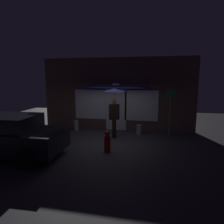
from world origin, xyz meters
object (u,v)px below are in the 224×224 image
Objects in this scene: parked_car at (3,135)px; street_sign_post at (170,110)px; person_with_umbrella at (114,101)px; sidewalk_bollard_2 at (76,125)px; sidewalk_bollard at (139,130)px; fire_hydrant at (107,142)px.

street_sign_post reaches higher than parked_car.
person_with_umbrella is 4.13× the size of sidewalk_bollard_2.
fire_hydrant is (-0.98, -2.71, 0.13)m from sidewalk_bollard.
parked_car is at bearing -161.77° from fire_hydrant.
parked_car is at bearing -139.41° from sidewalk_bollard.
sidewalk_bollard is at bearing 172.26° from street_sign_post.
street_sign_post is at bearing -7.00° from person_with_umbrella.
parked_car is at bearing -106.02° from sidewalk_bollard_2.
fire_hydrant is (3.54, 1.17, -0.39)m from parked_car.
parked_car is 1.91× the size of street_sign_post.
parked_car reaches higher than sidewalk_bollard_2.
person_with_umbrella is 2.63m from street_sign_post.
fire_hydrant is at bearing 16.40° from parked_car.
street_sign_post reaches higher than fire_hydrant.
sidewalk_bollard_2 is at bearing 175.94° from street_sign_post.
parked_car is 7.89× the size of sidewalk_bollard_2.
sidewalk_bollard is (4.52, 3.88, -0.52)m from parked_car.
parked_car is at bearing -148.22° from street_sign_post.
parked_car is 7.01m from street_sign_post.
parked_car reaches higher than sidewalk_bollard.
person_with_umbrella reaches higher than parked_car.
street_sign_post is at bearing 46.34° from fire_hydrant.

